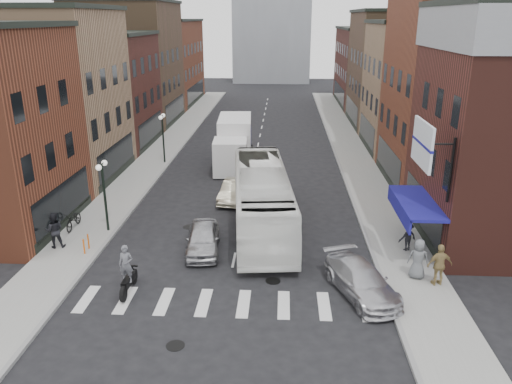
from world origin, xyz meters
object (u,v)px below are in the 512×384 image
parked_bicycle (74,220)px  ped_right_b (440,265)px  curb_car (362,281)px  box_truck (234,143)px  streetlamp_near (103,183)px  sedan_left_near (203,238)px  sedan_left_far (234,191)px  bike_rack (86,244)px  transit_bus (262,198)px  billboard_sign (424,145)px  motorcycle_rider (127,271)px  ped_right_a (408,236)px  ped_right_c (418,259)px  streetlamp_far (163,129)px  ped_left_solo (54,230)px

parked_bicycle → ped_right_b: ped_right_b is taller
curb_car → box_truck: bearing=90.0°
streetlamp_near → sedan_left_near: bearing=-19.8°
sedan_left_far → ped_right_b: ped_right_b is taller
bike_rack → parked_bicycle: 3.41m
transit_bus → billboard_sign: bearing=-38.8°
motorcycle_rider → box_truck: bearing=84.0°
streetlamp_near → ped_right_a: streetlamp_near is taller
box_truck → parked_bicycle: bearing=-122.6°
parked_bicycle → ped_right_a: (18.21, -1.86, 0.25)m
transit_bus → motorcycle_rider: bearing=-131.4°
curb_car → ped_right_c: size_ratio=2.46×
streetlamp_near → ped_right_b: streetlamp_near is taller
transit_bus → ped_right_c: bearing=-44.3°
streetlamp_far → transit_bus: (8.60, -12.69, -1.16)m
streetlamp_near → streetlamp_far: same height
streetlamp_far → motorcycle_rider: bearing=-81.4°
ped_right_a → streetlamp_near: bearing=-30.3°
sedan_left_far → ped_right_b: size_ratio=2.10×
streetlamp_far → ped_right_b: size_ratio=2.10×
sedan_left_far → bike_rack: bearing=-121.8°
streetlamp_near → ped_right_c: (15.98, -4.58, -1.81)m
motorcycle_rider → sedan_left_far: bearing=75.1°
sedan_left_near → ped_right_c: bearing=-19.6°
bike_rack → ped_right_a: ped_right_a is taller
motorcycle_rider → parked_bicycle: bearing=129.3°
box_truck → ped_right_c: box_truck is taller
billboard_sign → bike_rack: bearing=177.2°
streetlamp_near → parked_bicycle: streetlamp_near is taller
ped_right_a → motorcycle_rider: bearing=-4.7°
sedan_left_near → ped_right_a: size_ratio=2.74×
transit_bus → ped_left_solo: bearing=-166.8°
streetlamp_near → sedan_left_far: size_ratio=1.00×
billboard_sign → ped_left_solo: size_ratio=1.95×
streetlamp_far → ped_right_b: bearing=-48.8°
bike_rack → sedan_left_near: bearing=6.2°
sedan_left_far → billboard_sign: bearing=-36.6°
box_truck → transit_bus: size_ratio=0.69×
bike_rack → ped_right_a: (16.39, 1.03, 0.36)m
transit_bus → sedan_left_far: 4.86m
box_truck → ped_left_solo: 18.17m
motorcycle_rider → curb_car: motorcycle_rider is taller
motorcycle_rider → ped_right_b: bearing=6.5°
motorcycle_rider → curb_car: 10.20m
bike_rack → ped_right_b: ped_right_b is taller
billboard_sign → ped_right_c: (-0.00, -1.08, -5.03)m
billboard_sign → streetlamp_far: size_ratio=0.90×
billboard_sign → ped_right_a: size_ratio=2.43×
streetlamp_far → ped_right_a: streetlamp_far is taller
billboard_sign → motorcycle_rider: billboard_sign is taller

